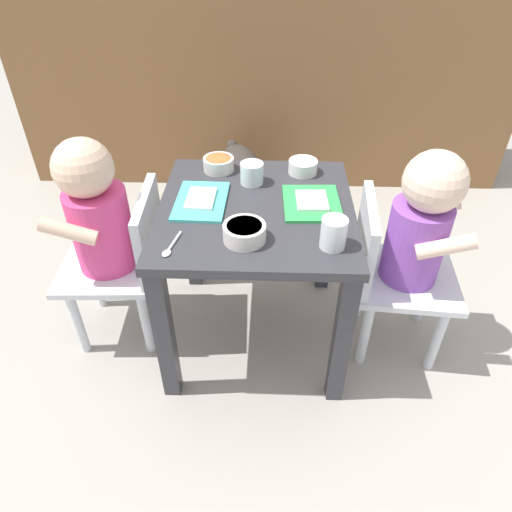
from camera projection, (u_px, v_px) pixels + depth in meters
The scene contains 14 objects.
ground_plane at pixel (256, 330), 1.51m from camera, with size 7.00×7.00×0.00m, color #9E998E.
kitchen_cabinet_back at pixel (265, 68), 2.10m from camera, with size 2.18×0.39×0.97m, color brown.
dining_table at pixel (256, 235), 1.27m from camera, with size 0.51×0.53×0.47m.
seated_child_left at pixel (104, 222), 1.27m from camera, with size 0.29×0.29×0.65m.
seated_child_right at pixel (414, 234), 1.23m from camera, with size 0.30×0.30×0.64m.
dog at pixel (245, 173), 1.90m from camera, with size 0.26×0.44×0.32m.
food_tray_left at pixel (201, 200), 1.23m from camera, with size 0.14×0.20×0.02m.
food_tray_right at pixel (312, 203), 1.22m from camera, with size 0.15×0.18×0.02m.
water_cup_left at pixel (252, 175), 1.30m from camera, with size 0.07×0.07×0.06m.
water_cup_right at pixel (333, 235), 1.06m from camera, with size 0.06×0.06×0.07m.
cereal_bowl_right_side at pixel (244, 232), 1.09m from camera, with size 0.10×0.10×0.04m.
cereal_bowl_left_side at pixel (219, 164), 1.36m from camera, with size 0.09×0.09×0.04m.
veggie_bowl_far at pixel (303, 166), 1.35m from camera, with size 0.08×0.08×0.04m.
spoon_by_left_tray at pixel (171, 247), 1.08m from camera, with size 0.04×0.10×0.01m.
Camera 1 is at (0.04, -1.03, 1.12)m, focal length 32.71 mm.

